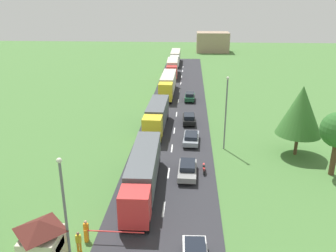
{
  "coord_description": "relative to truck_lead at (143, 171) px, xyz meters",
  "views": [
    {
      "loc": [
        2.11,
        -15.39,
        17.61
      ],
      "look_at": [
        -0.61,
        26.44,
        2.36
      ],
      "focal_mm": 37.35,
      "sensor_mm": 36.0,
      "label": 1
    }
  ],
  "objects": [
    {
      "name": "road",
      "position": [
        2.21,
        10.24,
        -2.11
      ],
      "size": [
        10.0,
        140.0,
        0.06
      ],
      "primitive_type": "cube",
      "color": "#2B2B30",
      "rests_on": "ground"
    },
    {
      "name": "lane_marking_centre",
      "position": [
        2.21,
        6.92,
        -2.07
      ],
      "size": [
        0.16,
        121.68,
        0.01
      ],
      "color": "white",
      "rests_on": "road"
    },
    {
      "name": "truck_lead",
      "position": [
        0.0,
        0.0,
        0.0
      ],
      "size": [
        2.75,
        13.7,
        3.59
      ],
      "color": "red",
      "rests_on": "road"
    },
    {
      "name": "truck_second",
      "position": [
        -0.32,
        17.1,
        -0.02
      ],
      "size": [
        2.7,
        11.96,
        3.56
      ],
      "color": "yellow",
      "rests_on": "road"
    },
    {
      "name": "truck_third",
      "position": [
        0.01,
        36.53,
        0.1
      ],
      "size": [
        2.6,
        13.99,
        3.78
      ],
      "color": "yellow",
      "rests_on": "road"
    },
    {
      "name": "truck_fourth",
      "position": [
        -0.08,
        54.34,
        0.03
      ],
      "size": [
        2.75,
        11.8,
        3.72
      ],
      "color": "red",
      "rests_on": "road"
    },
    {
      "name": "truck_fifth",
      "position": [
        -0.11,
        71.1,
        -0.03
      ],
      "size": [
        2.6,
        14.65,
        3.53
      ],
      "color": "white",
      "rests_on": "road"
    },
    {
      "name": "car_second",
      "position": [
        4.23,
        3.3,
        -1.32
      ],
      "size": [
        1.96,
        4.63,
        1.42
      ],
      "color": "gray",
      "rests_on": "road"
    },
    {
      "name": "car_third",
      "position": [
        4.59,
        12.18,
        -1.35
      ],
      "size": [
        2.09,
        4.63,
        1.35
      ],
      "color": "#8C939E",
      "rests_on": "road"
    },
    {
      "name": "car_fourth",
      "position": [
        4.25,
        19.8,
        -1.3
      ],
      "size": [
        1.93,
        4.21,
        1.48
      ],
      "color": "black",
      "rests_on": "road"
    },
    {
      "name": "car_fifth",
      "position": [
        4.29,
        32.14,
        -1.27
      ],
      "size": [
        1.87,
        4.0,
        1.57
      ],
      "color": "#19472D",
      "rests_on": "road"
    },
    {
      "name": "motorcycle_courier",
      "position": [
        5.98,
        4.25,
        -1.59
      ],
      "size": [
        0.28,
        1.94,
        0.91
      ],
      "color": "black",
      "rests_on": "road"
    },
    {
      "name": "guard_booth",
      "position": [
        -5.68,
        -10.31,
        -0.32
      ],
      "size": [
        2.88,
        3.06,
        3.58
      ],
      "color": "beige",
      "rests_on": "ground"
    },
    {
      "name": "barrier_gate",
      "position": [
        -2.59,
        -7.81,
        -1.44
      ],
      "size": [
        4.64,
        0.28,
        1.05
      ],
      "color": "orange",
      "rests_on": "ground"
    },
    {
      "name": "person_lead",
      "position": [
        -3.43,
        -7.59,
        -1.23
      ],
      "size": [
        0.38,
        0.23,
        1.73
      ],
      "color": "gray",
      "rests_on": "ground"
    },
    {
      "name": "person_second",
      "position": [
        -3.58,
        -9.01,
        -1.22
      ],
      "size": [
        0.38,
        0.23,
        1.74
      ],
      "color": "orange",
      "rests_on": "ground"
    },
    {
      "name": "person_third",
      "position": [
        -4.52,
        -8.88,
        -1.3
      ],
      "size": [
        0.38,
        0.22,
        1.61
      ],
      "color": "orange",
      "rests_on": "ground"
    },
    {
      "name": "lamppost_lead",
      "position": [
        -3.82,
        -10.23,
        2.46
      ],
      "size": [
        0.36,
        0.36,
        8.23
      ],
      "color": "slate",
      "rests_on": "ground"
    },
    {
      "name": "lamppost_second",
      "position": [
        8.68,
        10.77,
        2.93
      ],
      "size": [
        0.36,
        0.36,
        9.16
      ],
      "color": "slate",
      "rests_on": "ground"
    },
    {
      "name": "tree_birch",
      "position": [
        17.12,
        9.68,
        3.39
      ],
      "size": [
        5.27,
        5.27,
        8.44
      ],
      "color": "#513823",
      "rests_on": "ground"
    },
    {
      "name": "distant_building",
      "position": [
        11.85,
        96.72,
        1.24
      ],
      "size": [
        11.17,
        8.87,
        6.75
      ],
      "primitive_type": "cube",
      "color": "#9E846B",
      "rests_on": "ground"
    }
  ]
}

